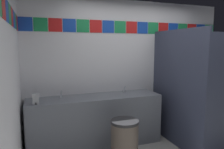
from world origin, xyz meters
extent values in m
cube|color=silver|center=(0.00, 1.49, 1.28)|extent=(3.93, 0.08, 2.56)
cube|color=#1947B7|center=(-1.85, 1.44, 2.06)|extent=(0.22, 0.01, 0.22)
cube|color=#1E8C4C|center=(-1.62, 1.44, 2.06)|extent=(0.22, 0.01, 0.22)
cube|color=red|center=(-1.39, 1.44, 2.06)|extent=(0.22, 0.01, 0.22)
cube|color=#1947B7|center=(-1.16, 1.44, 2.06)|extent=(0.22, 0.01, 0.22)
cube|color=#1E8C4C|center=(-0.92, 1.44, 2.06)|extent=(0.22, 0.01, 0.22)
cube|color=red|center=(-0.69, 1.44, 2.06)|extent=(0.22, 0.01, 0.22)
cube|color=#1947B7|center=(-0.46, 1.44, 2.06)|extent=(0.22, 0.01, 0.22)
cube|color=#1E8C4C|center=(-0.23, 1.44, 2.06)|extent=(0.22, 0.01, 0.22)
cube|color=red|center=(0.00, 1.44, 2.06)|extent=(0.22, 0.01, 0.22)
cube|color=#1947B7|center=(0.23, 1.44, 2.06)|extent=(0.22, 0.01, 0.22)
cube|color=#1E8C4C|center=(0.46, 1.44, 2.06)|extent=(0.22, 0.01, 0.22)
cube|color=red|center=(0.69, 1.44, 2.06)|extent=(0.22, 0.01, 0.22)
cube|color=#1947B7|center=(0.92, 1.44, 2.06)|extent=(0.22, 0.01, 0.22)
cube|color=#1E8C4C|center=(1.16, 1.44, 2.06)|extent=(0.22, 0.01, 0.22)
cube|color=red|center=(1.39, 1.44, 2.06)|extent=(0.22, 0.01, 0.22)
cube|color=#1947B7|center=(1.62, 1.44, 2.06)|extent=(0.22, 0.01, 0.22)
cube|color=#1E8C4C|center=(1.85, 1.44, 2.06)|extent=(0.22, 0.01, 0.22)
cube|color=silver|center=(-2.00, 0.00, 1.28)|extent=(0.08, 2.90, 2.56)
cube|color=red|center=(-1.96, -0.12, 2.06)|extent=(0.01, 0.22, 0.22)
cube|color=#1947B7|center=(-1.96, 0.12, 2.06)|extent=(0.01, 0.22, 0.22)
cube|color=#1E8C4C|center=(-1.96, 0.36, 2.06)|extent=(0.01, 0.22, 0.22)
cube|color=red|center=(-1.96, 0.60, 2.06)|extent=(0.01, 0.22, 0.22)
cube|color=#1947B7|center=(-1.96, 0.84, 2.06)|extent=(0.01, 0.22, 0.22)
cube|color=#1E8C4C|center=(-1.96, 1.09, 2.06)|extent=(0.01, 0.22, 0.22)
cube|color=red|center=(-1.96, 1.33, 2.06)|extent=(0.01, 0.22, 0.22)
cube|color=slate|center=(-0.79, 1.17, 0.43)|extent=(2.26, 0.56, 0.87)
cube|color=slate|center=(-0.79, 1.43, 0.83)|extent=(2.26, 0.03, 0.08)
cylinder|color=white|center=(-1.35, 1.14, 0.81)|extent=(0.34, 0.34, 0.10)
cylinder|color=white|center=(-0.22, 1.14, 0.81)|extent=(0.34, 0.34, 0.10)
cylinder|color=silver|center=(-1.35, 1.28, 0.89)|extent=(0.04, 0.04, 0.05)
cylinder|color=silver|center=(-1.35, 1.23, 0.96)|extent=(0.02, 0.06, 0.09)
cylinder|color=silver|center=(-0.22, 1.28, 0.89)|extent=(0.04, 0.04, 0.05)
cylinder|color=silver|center=(-0.22, 1.23, 0.96)|extent=(0.02, 0.06, 0.09)
cube|color=#B7BABF|center=(-1.74, 1.01, 0.95)|extent=(0.09, 0.07, 0.16)
cylinder|color=black|center=(-1.74, 0.96, 0.89)|extent=(0.02, 0.02, 0.03)
cube|color=#33384C|center=(0.52, 0.74, 1.00)|extent=(0.04, 1.41, 1.99)
cylinder|color=silver|center=(0.54, 0.06, 1.10)|extent=(0.02, 0.02, 0.10)
cylinder|color=white|center=(1.10, 0.98, 0.20)|extent=(0.38, 0.38, 0.40)
torus|color=white|center=(1.10, 0.98, 0.42)|extent=(0.39, 0.39, 0.05)
cube|color=white|center=(1.10, 1.19, 0.57)|extent=(0.34, 0.17, 0.34)
cylinder|color=brown|center=(-0.56, 0.44, 0.31)|extent=(0.40, 0.40, 0.63)
cylinder|color=#262628|center=(-0.56, 0.44, 0.65)|extent=(0.40, 0.40, 0.04)
camera|label=1|loc=(-1.71, -2.22, 1.72)|focal=33.82mm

